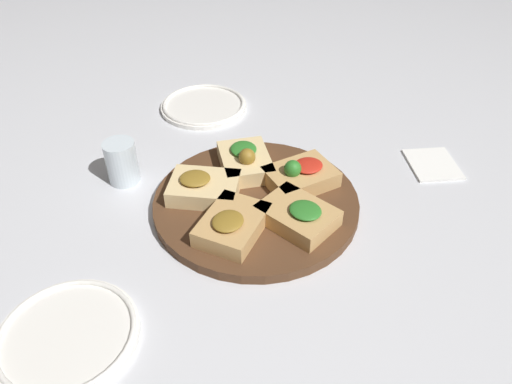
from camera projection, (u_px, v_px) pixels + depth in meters
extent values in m
plane|color=silver|center=(256.00, 207.00, 0.95)|extent=(3.00, 3.00, 0.00)
cylinder|color=#51331E|center=(256.00, 203.00, 0.94)|extent=(0.39, 0.39, 0.02)
cube|color=tan|center=(300.00, 177.00, 0.96)|extent=(0.15, 0.16, 0.03)
ellipsoid|color=red|center=(308.00, 165.00, 0.96)|extent=(0.08, 0.08, 0.01)
sphere|color=#2D7A28|center=(293.00, 169.00, 0.94)|extent=(0.03, 0.03, 0.03)
cube|color=#E5C689|center=(245.00, 162.00, 1.00)|extent=(0.15, 0.13, 0.03)
ellipsoid|color=#2D7A28|center=(244.00, 149.00, 1.00)|extent=(0.07, 0.07, 0.01)
sphere|color=olive|center=(247.00, 157.00, 0.97)|extent=(0.03, 0.03, 0.03)
cube|color=#E5C689|center=(204.00, 188.00, 0.94)|extent=(0.10, 0.13, 0.03)
ellipsoid|color=olive|center=(195.00, 178.00, 0.92)|extent=(0.05, 0.06, 0.01)
cube|color=tan|center=(233.00, 225.00, 0.86)|extent=(0.15, 0.13, 0.03)
ellipsoid|color=olive|center=(228.00, 221.00, 0.83)|extent=(0.07, 0.07, 0.01)
cube|color=tan|center=(297.00, 215.00, 0.88)|extent=(0.15, 0.16, 0.03)
ellipsoid|color=#2D7A28|center=(305.00, 210.00, 0.85)|extent=(0.08, 0.08, 0.01)
cylinder|color=white|center=(68.00, 336.00, 0.72)|extent=(0.21, 0.21, 0.01)
torus|color=white|center=(66.00, 333.00, 0.71)|extent=(0.20, 0.20, 0.01)
cylinder|color=white|center=(204.00, 106.00, 1.24)|extent=(0.21, 0.21, 0.01)
torus|color=white|center=(204.00, 104.00, 1.23)|extent=(0.20, 0.20, 0.01)
cylinder|color=silver|center=(122.00, 162.00, 0.99)|extent=(0.06, 0.06, 0.09)
cube|color=white|center=(433.00, 163.00, 1.05)|extent=(0.13, 0.12, 0.01)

